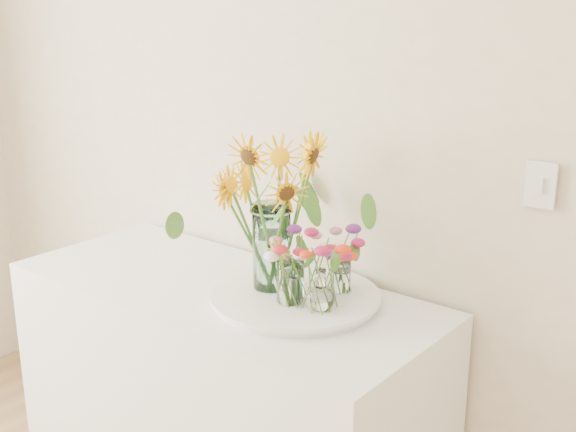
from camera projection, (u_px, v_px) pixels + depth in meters
The scene contains 10 objects.
counter at pixel (224, 415), 2.36m from camera, with size 1.40×0.60×0.90m, color white.
tray at pixel (295, 299), 2.11m from camera, with size 0.47×0.47×0.03m, color white.
mason_jar at pixel (272, 247), 2.12m from camera, with size 0.11×0.11×0.26m, color #AAE2D8.
sunflower_bouquet at pixel (271, 207), 2.08m from camera, with size 0.64×0.64×0.51m, color #F7B005, non-canonical shape.
small_vase_a at pixel (290, 281), 2.03m from camera, with size 0.08×0.08×0.13m, color white.
wildflower_posy_a at pixel (290, 266), 2.02m from camera, with size 0.21×0.21×0.22m, color red, non-canonical shape.
small_vase_b at pixel (321, 290), 1.99m from camera, with size 0.08×0.08×0.12m, color white, non-canonical shape.
wildflower_posy_b at pixel (321, 274), 1.97m from camera, with size 0.21×0.21×0.21m, color red, non-canonical shape.
small_vase_c at pixel (341, 276), 2.11m from camera, with size 0.06×0.06×0.10m, color white.
wildflower_posy_c at pixel (341, 262), 2.10m from camera, with size 0.19×0.19×0.19m, color red, non-canonical shape.
Camera 1 is at (1.26, 0.45, 1.74)m, focal length 45.00 mm.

